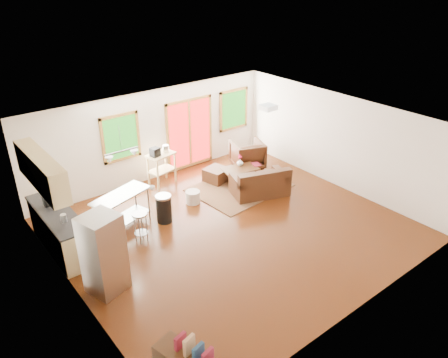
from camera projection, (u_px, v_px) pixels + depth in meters
floor at (232, 229)px, 10.41m from camera, size 7.50×7.00×0.02m
ceiling at (233, 125)px, 9.23m from camera, size 7.50×7.00×0.02m
back_wall at (153, 136)px, 12.27m from camera, size 7.50×0.02×2.60m
left_wall at (69, 239)px, 7.73m from camera, size 0.02×7.00×2.60m
right_wall at (339, 141)px, 11.90m from camera, size 0.02×7.00×2.60m
front_wall at (364, 253)px, 7.36m from camera, size 7.50×0.02×2.60m
window_left at (121, 138)px, 11.59m from camera, size 1.10×0.05×1.30m
french_doors at (190, 133)px, 12.99m from camera, size 1.60×0.05×2.10m
window_right at (234, 109)px, 13.75m from camera, size 1.10×0.05×1.30m
rug at (240, 188)px, 12.23m from camera, size 2.65×2.11×0.03m
loveseat at (260, 184)px, 11.77m from camera, size 1.68×1.27×0.79m
coffee_table at (240, 170)px, 12.47m from camera, size 1.12×0.81×0.41m
armchair at (247, 153)px, 13.25m from camera, size 1.14×1.10×0.93m
ottoman at (216, 175)px, 12.52m from camera, size 0.72×0.72×0.40m
pouf at (193, 197)px, 11.43m from camera, size 0.46×0.46×0.33m
vase at (240, 162)px, 12.58m from camera, size 0.23×0.23×0.32m
book at (253, 161)px, 12.56m from camera, size 0.22×0.10×0.30m
cabinets at (54, 213)px, 9.24m from camera, size 0.64×2.24×2.30m
refrigerator at (104, 254)px, 8.15m from camera, size 0.80×0.79×1.63m
island at (122, 205)px, 10.14m from camera, size 1.54×0.97×0.91m
cup at (152, 187)px, 10.10m from camera, size 0.16×0.14×0.13m
bar_stool_a at (108, 224)px, 9.59m from camera, size 0.39×0.39×0.71m
bar_stool_b at (140, 221)px, 9.70m from camera, size 0.38×0.38×0.73m
trash_can at (164, 208)px, 10.53m from camera, size 0.43×0.43×0.71m
kitchen_cart at (160, 158)px, 12.08m from camera, size 0.85×0.64×1.17m
ceiling_flush at (268, 107)px, 10.57m from camera, size 0.35×0.35×0.12m
pendant_light at (122, 156)px, 9.54m from camera, size 0.80×0.18×0.79m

